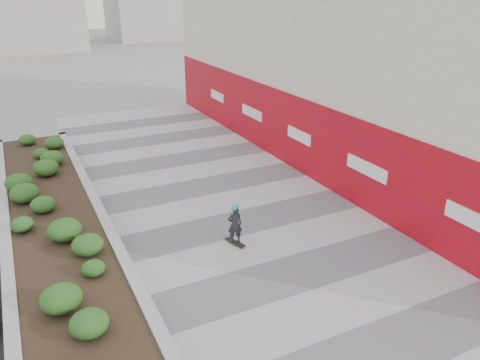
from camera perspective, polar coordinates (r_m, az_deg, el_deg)
name	(u,v)px	position (r m, az deg, el deg)	size (l,w,h in m)	color
ground	(342,312)	(11.54, 12.33, -15.40)	(160.00, 160.00, 0.00)	gray
walkway	(276,251)	(13.53, 4.45, -8.59)	(8.00, 36.00, 0.01)	#A8A8AD
building	(350,63)	(20.74, 13.26, 13.69)	(6.04, 24.08, 8.00)	beige
planter	(54,219)	(15.36, -21.73, -4.49)	(3.00, 18.00, 0.90)	#9E9EA0
manhole_cover	(291,247)	(13.77, 6.26, -8.09)	(0.44, 0.44, 0.01)	#595654
skateboarder	(235,224)	(13.49, -0.63, -5.39)	(0.47, 0.75, 1.30)	beige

